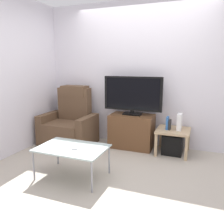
# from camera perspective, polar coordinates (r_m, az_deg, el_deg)

# --- Properties ---
(ground_plane) EXTENTS (6.40, 6.40, 0.00)m
(ground_plane) POSITION_cam_1_polar(r_m,az_deg,el_deg) (3.58, 2.36, -13.00)
(ground_plane) COLOR #B2A899
(wall_back) EXTENTS (6.40, 0.06, 2.60)m
(wall_back) POSITION_cam_1_polar(r_m,az_deg,el_deg) (4.34, 7.46, 9.01)
(wall_back) COLOR silver
(wall_back) RESTS_ON ground
(wall_side) EXTENTS (0.06, 4.48, 2.60)m
(wall_side) POSITION_cam_1_polar(r_m,az_deg,el_deg) (4.26, -22.40, 8.19)
(wall_side) COLOR silver
(wall_side) RESTS_ON ground
(tv_stand) EXTENTS (0.77, 0.46, 0.60)m
(tv_stand) POSITION_cam_1_polar(r_m,az_deg,el_deg) (4.26, 4.83, -4.64)
(tv_stand) COLOR brown
(tv_stand) RESTS_ON ground
(television) EXTENTS (1.05, 0.20, 0.68)m
(television) POSITION_cam_1_polar(r_m,az_deg,el_deg) (4.14, 5.06, 4.23)
(television) COLOR black
(television) RESTS_ON tv_stand
(recliner_armchair) EXTENTS (0.98, 0.78, 1.08)m
(recliner_armchair) POSITION_cam_1_polar(r_m,az_deg,el_deg) (4.54, -10.25, -2.82)
(recliner_armchair) COLOR brown
(recliner_armchair) RESTS_ON ground
(side_table) EXTENTS (0.54, 0.54, 0.42)m
(side_table) POSITION_cam_1_polar(r_m,az_deg,el_deg) (4.06, 14.72, -5.01)
(side_table) COLOR tan
(side_table) RESTS_ON ground
(subwoofer_box) EXTENTS (0.33, 0.33, 0.33)m
(subwoofer_box) POSITION_cam_1_polar(r_m,az_deg,el_deg) (4.12, 14.58, -7.56)
(subwoofer_box) COLOR black
(subwoofer_box) RESTS_ON ground
(book_leftmost) EXTENTS (0.04, 0.13, 0.21)m
(book_leftmost) POSITION_cam_1_polar(r_m,az_deg,el_deg) (4.01, 13.39, -2.64)
(book_leftmost) COLOR #3366B2
(book_leftmost) RESTS_ON side_table
(book_middle) EXTENTS (0.03, 0.14, 0.16)m
(book_middle) POSITION_cam_1_polar(r_m,az_deg,el_deg) (4.01, 13.94, -3.03)
(book_middle) COLOR #262626
(book_middle) RESTS_ON side_table
(game_console) EXTENTS (0.07, 0.20, 0.27)m
(game_console) POSITION_cam_1_polar(r_m,az_deg,el_deg) (4.01, 16.16, -2.35)
(game_console) COLOR white
(game_console) RESTS_ON side_table
(coffee_table) EXTENTS (0.90, 0.60, 0.42)m
(coffee_table) POSITION_cam_1_polar(r_m,az_deg,el_deg) (3.17, -9.74, -8.92)
(coffee_table) COLOR #B2C6C1
(coffee_table) RESTS_ON ground
(cell_phone) EXTENTS (0.13, 0.17, 0.01)m
(cell_phone) POSITION_cam_1_polar(r_m,az_deg,el_deg) (3.12, -9.04, -8.57)
(cell_phone) COLOR #B7B7BC
(cell_phone) RESTS_ON coffee_table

